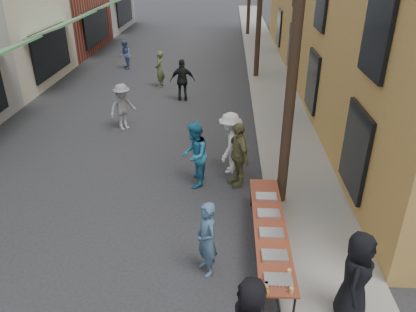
# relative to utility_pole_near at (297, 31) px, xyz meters

# --- Properties ---
(ground) EXTENTS (120.00, 120.00, 0.00)m
(ground) POSITION_rel_utility_pole_near_xyz_m (-4.30, -3.00, -4.50)
(ground) COLOR #28282B
(ground) RESTS_ON ground
(sidewalk) EXTENTS (2.20, 60.00, 0.10)m
(sidewalk) POSITION_rel_utility_pole_near_xyz_m (0.70, 12.00, -4.45)
(sidewalk) COLOR gray
(sidewalk) RESTS_ON ground
(utility_pole_near) EXTENTS (0.26, 0.26, 9.00)m
(utility_pole_near) POSITION_rel_utility_pole_near_xyz_m (0.00, 0.00, 0.00)
(utility_pole_near) COLOR #2D2116
(utility_pole_near) RESTS_ON ground
(serving_table) EXTENTS (0.70, 4.00, 0.75)m
(serving_table) POSITION_rel_utility_pole_near_xyz_m (-0.50, -2.10, -3.79)
(serving_table) COLOR maroon
(serving_table) RESTS_ON ground
(catering_tray_sausage) EXTENTS (0.50, 0.33, 0.08)m
(catering_tray_sausage) POSITION_rel_utility_pole_near_xyz_m (-0.50, -3.75, -3.71)
(catering_tray_sausage) COLOR maroon
(catering_tray_sausage) RESTS_ON serving_table
(catering_tray_foil_b) EXTENTS (0.50, 0.33, 0.08)m
(catering_tray_foil_b) POSITION_rel_utility_pole_near_xyz_m (-0.50, -3.10, -3.71)
(catering_tray_foil_b) COLOR #B2B2B7
(catering_tray_foil_b) RESTS_ON serving_table
(catering_tray_buns) EXTENTS (0.50, 0.33, 0.08)m
(catering_tray_buns) POSITION_rel_utility_pole_near_xyz_m (-0.50, -2.40, -3.71)
(catering_tray_buns) COLOR tan
(catering_tray_buns) RESTS_ON serving_table
(catering_tray_foil_d) EXTENTS (0.50, 0.33, 0.08)m
(catering_tray_foil_d) POSITION_rel_utility_pole_near_xyz_m (-0.50, -1.70, -3.71)
(catering_tray_foil_d) COLOR #B2B2B7
(catering_tray_foil_d) RESTS_ON serving_table
(catering_tray_buns_end) EXTENTS (0.50, 0.33, 0.08)m
(catering_tray_buns_end) POSITION_rel_utility_pole_near_xyz_m (-0.50, -1.00, -3.71)
(catering_tray_buns_end) COLOR tan
(catering_tray_buns_end) RESTS_ON serving_table
(condiment_jar_a) EXTENTS (0.07, 0.07, 0.08)m
(condiment_jar_a) POSITION_rel_utility_pole_near_xyz_m (-0.72, -4.05, -3.71)
(condiment_jar_a) COLOR #A57F26
(condiment_jar_a) RESTS_ON serving_table
(condiment_jar_b) EXTENTS (0.07, 0.07, 0.08)m
(condiment_jar_b) POSITION_rel_utility_pole_near_xyz_m (-0.72, -3.95, -3.71)
(condiment_jar_b) COLOR #A57F26
(condiment_jar_b) RESTS_ON serving_table
(condiment_jar_c) EXTENTS (0.07, 0.07, 0.08)m
(condiment_jar_c) POSITION_rel_utility_pole_near_xyz_m (-0.72, -3.85, -3.71)
(condiment_jar_c) COLOR #A57F26
(condiment_jar_c) RESTS_ON serving_table
(cup_stack) EXTENTS (0.08, 0.08, 0.12)m
(cup_stack) POSITION_rel_utility_pole_near_xyz_m (-0.30, -4.00, -3.69)
(cup_stack) COLOR tan
(cup_stack) RESTS_ON serving_table
(guest_front_b) EXTENTS (0.65, 0.73, 1.68)m
(guest_front_b) POSITION_rel_utility_pole_near_xyz_m (-1.84, -2.72, -3.66)
(guest_front_b) COLOR #436482
(guest_front_b) RESTS_ON ground
(guest_front_c) EXTENTS (0.77, 0.96, 1.92)m
(guest_front_c) POSITION_rel_utility_pole_near_xyz_m (-2.37, 0.82, -3.54)
(guest_front_c) COLOR teal
(guest_front_c) RESTS_ON ground
(guest_front_d) EXTENTS (0.99, 1.36, 1.90)m
(guest_front_d) POSITION_rel_utility_pole_near_xyz_m (-1.38, 1.66, -3.55)
(guest_front_d) COLOR silver
(guest_front_d) RESTS_ON ground
(guest_front_e) EXTENTS (0.88, 1.22, 1.92)m
(guest_front_e) POSITION_rel_utility_pole_near_xyz_m (-1.15, 0.91, -3.54)
(guest_front_e) COLOR olive
(guest_front_e) RESTS_ON ground
(server) EXTENTS (0.89, 1.04, 1.80)m
(server) POSITION_rel_utility_pole_near_xyz_m (0.82, -3.80, -3.50)
(server) COLOR black
(server) RESTS_ON sidewalk
(passerby_left) EXTENTS (1.24, 1.28, 1.76)m
(passerby_left) POSITION_rel_utility_pole_near_xyz_m (-5.36, 4.76, -3.62)
(passerby_left) COLOR gray
(passerby_left) RESTS_ON ground
(passerby_mid) EXTENTS (1.12, 0.54, 1.86)m
(passerby_mid) POSITION_rel_utility_pole_near_xyz_m (-3.48, 8.12, -3.57)
(passerby_mid) COLOR black
(passerby_mid) RESTS_ON ground
(passerby_right) EXTENTS (0.48, 0.68, 1.74)m
(passerby_right) POSITION_rel_utility_pole_near_xyz_m (-4.82, 10.10, -3.63)
(passerby_right) COLOR #536037
(passerby_right) RESTS_ON ground
(passerby_far) EXTENTS (0.84, 0.94, 1.58)m
(passerby_far) POSITION_rel_utility_pole_near_xyz_m (-7.30, 13.34, -3.71)
(passerby_far) COLOR #5569A4
(passerby_far) RESTS_ON ground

